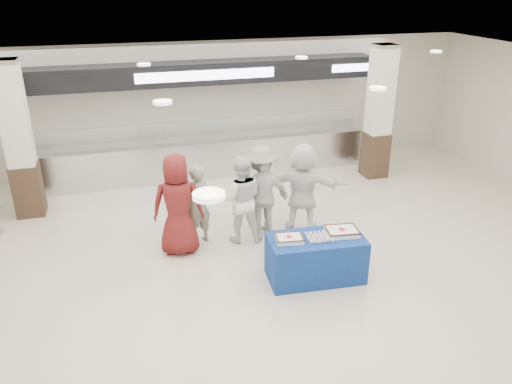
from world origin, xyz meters
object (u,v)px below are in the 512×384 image
object	(u,v)px
sheet_cake_right	(342,231)
chef_tall	(241,199)
soldier_b	(261,190)
display_table	(316,258)
soldier_a	(197,205)
civilian_white	(303,187)
sheet_cake_left	(289,238)
cupcake_tray	(319,237)
civilian_maroon	(178,205)
chef_short	(265,197)

from	to	relation	value
sheet_cake_right	chef_tall	bearing A→B (deg)	128.98
sheet_cake_right	soldier_b	distance (m)	2.02
display_table	soldier_a	distance (m)	2.42
soldier_a	civilian_white	bearing A→B (deg)	158.68
chef_tall	soldier_b	bearing A→B (deg)	-139.01
sheet_cake_left	cupcake_tray	xyz separation A→B (m)	(0.48, -0.07, -0.02)
soldier_b	civilian_white	bearing A→B (deg)	163.73
sheet_cake_right	cupcake_tray	size ratio (longest dim) A/B	1.45
soldier_a	civilian_maroon	bearing A→B (deg)	11.45
cupcake_tray	chef_tall	xyz separation A→B (m)	(-0.87, 1.64, 0.07)
sheet_cake_left	civilian_maroon	size ratio (longest dim) A/B	0.25
soldier_b	chef_short	bearing A→B (deg)	99.82
sheet_cake_left	cupcake_tray	distance (m)	0.49
soldier_a	display_table	bearing A→B (deg)	112.02
soldier_a	sheet_cake_left	bearing A→B (deg)	103.51
sheet_cake_right	soldier_a	distance (m)	2.70
display_table	chef_tall	bearing A→B (deg)	122.33
display_table	sheet_cake_right	bearing A→B (deg)	5.92
sheet_cake_right	cupcake_tray	distance (m)	0.42
sheet_cake_right	soldier_b	size ratio (longest dim) A/B	0.32
civilian_maroon	soldier_b	xyz separation A→B (m)	(1.63, 0.37, -0.05)
soldier_b	cupcake_tray	bearing A→B (deg)	93.98
sheet_cake_left	civilian_white	xyz separation A→B (m)	(0.88, 1.70, 0.08)
display_table	civilian_white	xyz separation A→B (m)	(0.42, 1.74, 0.51)
civilian_maroon	chef_tall	xyz separation A→B (m)	(1.17, 0.12, -0.09)
sheet_cake_right	chef_tall	size ratio (longest dim) A/B	0.33
display_table	chef_tall	size ratio (longest dim) A/B	0.92
cupcake_tray	chef_short	distance (m)	1.80
sheet_cake_right	chef_short	xyz separation A→B (m)	(-0.79, 1.71, -0.04)
sheet_cake_left	soldier_b	xyz separation A→B (m)	(0.07, 1.82, 0.08)
cupcake_tray	chef_short	size ratio (longest dim) A/B	0.25
display_table	sheet_cake_right	distance (m)	0.62
chef_tall	civilian_white	size ratio (longest dim) A/B	0.96
chef_short	soldier_b	distance (m)	0.18
soldier_a	soldier_b	world-z (taller)	soldier_b
chef_tall	chef_short	xyz separation A→B (m)	(0.50, 0.11, -0.08)
sheet_cake_right	soldier_a	xyz separation A→B (m)	(-2.10, 1.71, -0.03)
sheet_cake_left	sheet_cake_right	world-z (taller)	sheet_cake_right
soldier_a	soldier_b	size ratio (longest dim) A/B	0.88
soldier_a	sheet_cake_right	bearing A→B (deg)	118.96
civilian_maroon	chef_short	size ratio (longest dim) A/B	1.22
soldier_a	civilian_white	xyz separation A→B (m)	(2.07, 0.02, 0.11)
soldier_b	chef_tall	bearing A→B (deg)	19.98
sheet_cake_left	civilian_maroon	world-z (taller)	civilian_maroon
civilian_maroon	civilian_white	distance (m)	2.45
chef_tall	civilian_white	bearing A→B (deg)	-161.33
chef_short	soldier_b	xyz separation A→B (m)	(-0.04, 0.13, 0.11)
sheet_cake_left	chef_tall	distance (m)	1.62
sheet_cake_left	soldier_a	distance (m)	2.07
sheet_cake_left	soldier_b	distance (m)	1.82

